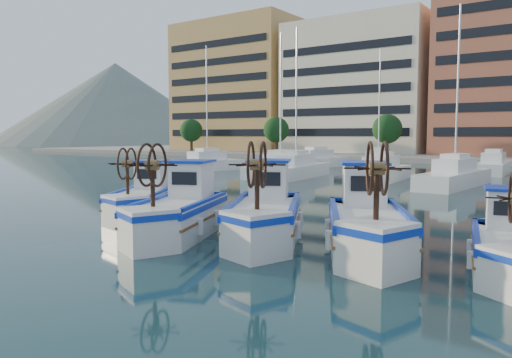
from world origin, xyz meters
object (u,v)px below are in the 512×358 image
at_px(fishing_boat_a, 144,198).
at_px(fishing_boat_c, 265,212).
at_px(fishing_boat_b, 180,210).
at_px(fishing_boat_e, 509,244).
at_px(fishing_boat_d, 367,221).

distance_m(fishing_boat_a, fishing_boat_c, 6.53).
xyz_separation_m(fishing_boat_b, fishing_boat_e, (9.65, 1.32, -0.16)).
bearing_deg(fishing_boat_b, fishing_boat_a, 130.91).
distance_m(fishing_boat_a, fishing_boat_d, 9.82).
bearing_deg(fishing_boat_e, fishing_boat_d, 166.35).
bearing_deg(fishing_boat_a, fishing_boat_b, -57.08).
relative_size(fishing_boat_c, fishing_boat_e, 1.26).
distance_m(fishing_boat_b, fishing_boat_e, 9.74).
bearing_deg(fishing_boat_b, fishing_boat_c, -0.22).
distance_m(fishing_boat_a, fishing_boat_b, 4.25).
bearing_deg(fishing_boat_b, fishing_boat_d, -9.94).
height_order(fishing_boat_a, fishing_boat_e, fishing_boat_a).
xyz_separation_m(fishing_boat_b, fishing_boat_c, (2.67, 1.11, 0.02)).
bearing_deg(fishing_boat_d, fishing_boat_a, 148.96).
bearing_deg(fishing_boat_a, fishing_boat_d, -33.81).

